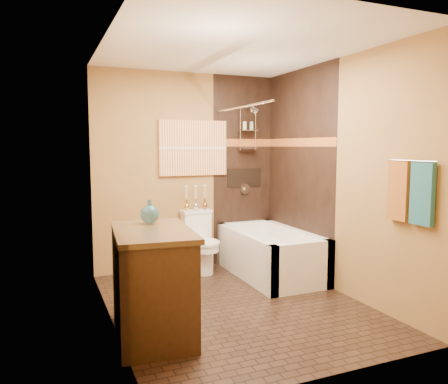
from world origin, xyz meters
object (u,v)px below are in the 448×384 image
bathtub (270,257)px  toilet (201,241)px  vanity (152,282)px  sunset_painting (193,148)px

bathtub → toilet: bearing=147.3°
bathtub → vanity: 2.07m
sunset_painting → bathtub: 1.68m
vanity → sunset_painting: bearing=67.2°
toilet → vanity: size_ratio=0.71×
vanity → toilet: bearing=63.5°
bathtub → toilet: (-0.73, 0.47, 0.16)m
toilet → sunset_painting: bearing=86.0°
sunset_painting → toilet: sunset_painting is taller
bathtub → sunset_painting: bearing=135.2°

